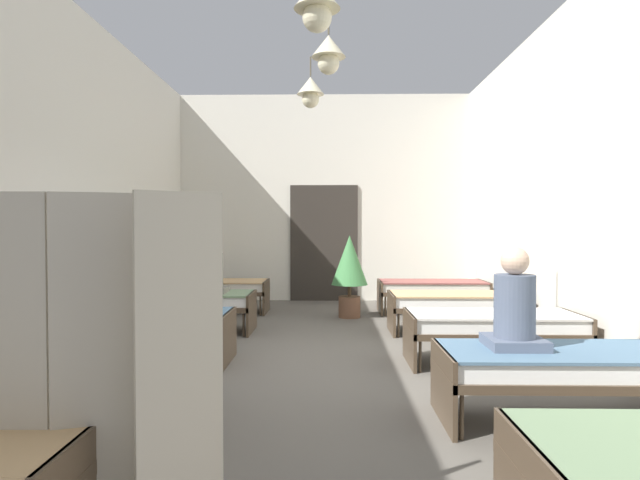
{
  "coord_description": "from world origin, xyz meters",
  "views": [
    {
      "loc": [
        0.13,
        -5.97,
        1.53
      ],
      "look_at": [
        0.0,
        0.81,
        1.37
      ],
      "focal_mm": 30.01,
      "sensor_mm": 36.0,
      "label": 1
    }
  ],
  "objects_px": {
    "bed_right_row_1": "(562,367)",
    "bed_left_row_3": "(188,302)",
    "nurse_near_aisle": "(181,411)",
    "patient_seated_secondary": "(212,272)",
    "potted_plant": "(350,266)",
    "bed_right_row_2": "(493,325)",
    "patient_seated_primary": "(514,310)",
    "bed_left_row_1": "(70,364)",
    "bed_right_row_3": "(456,302)",
    "privacy_screen": "(94,370)",
    "bed_left_row_2": "(146,324)",
    "bed_left_row_4": "(215,288)",
    "bed_right_row_4": "(432,288)"
  },
  "relations": [
    {
      "from": "bed_left_row_2",
      "to": "bed_right_row_2",
      "type": "bearing_deg",
      "value": 0.0
    },
    {
      "from": "nurse_near_aisle",
      "to": "patient_seated_primary",
      "type": "bearing_deg",
      "value": 63.69
    },
    {
      "from": "bed_right_row_4",
      "to": "patient_seated_primary",
      "type": "height_order",
      "value": "patient_seated_primary"
    },
    {
      "from": "bed_right_row_2",
      "to": "bed_left_row_4",
      "type": "height_order",
      "value": "same"
    },
    {
      "from": "bed_right_row_1",
      "to": "nurse_near_aisle",
      "type": "distance_m",
      "value": 2.94
    },
    {
      "from": "bed_right_row_1",
      "to": "bed_left_row_3",
      "type": "height_order",
      "value": "same"
    },
    {
      "from": "bed_left_row_4",
      "to": "nurse_near_aisle",
      "type": "height_order",
      "value": "nurse_near_aisle"
    },
    {
      "from": "bed_right_row_1",
      "to": "privacy_screen",
      "type": "distance_m",
      "value": 3.42
    },
    {
      "from": "nurse_near_aisle",
      "to": "patient_seated_secondary",
      "type": "relative_size",
      "value": 1.86
    },
    {
      "from": "bed_left_row_4",
      "to": "bed_right_row_4",
      "type": "distance_m",
      "value": 3.9
    },
    {
      "from": "bed_right_row_2",
      "to": "patient_seated_primary",
      "type": "relative_size",
      "value": 2.37
    },
    {
      "from": "bed_left_row_1",
      "to": "bed_right_row_3",
      "type": "bearing_deg",
      "value": 42.42
    },
    {
      "from": "patient_seated_primary",
      "to": "bed_right_row_3",
      "type": "bearing_deg",
      "value": 84.27
    },
    {
      "from": "bed_right_row_4",
      "to": "bed_left_row_3",
      "type": "bearing_deg",
      "value": -155.44
    },
    {
      "from": "bed_left_row_2",
      "to": "bed_left_row_4",
      "type": "height_order",
      "value": "same"
    },
    {
      "from": "patient_seated_secondary",
      "to": "potted_plant",
      "type": "height_order",
      "value": "potted_plant"
    },
    {
      "from": "patient_seated_primary",
      "to": "privacy_screen",
      "type": "bearing_deg",
      "value": -145.91
    },
    {
      "from": "bed_right_row_1",
      "to": "bed_left_row_3",
      "type": "relative_size",
      "value": 1.0
    },
    {
      "from": "nurse_near_aisle",
      "to": "patient_seated_secondary",
      "type": "height_order",
      "value": "nurse_near_aisle"
    },
    {
      "from": "nurse_near_aisle",
      "to": "bed_left_row_2",
      "type": "bearing_deg",
      "value": 144.71
    },
    {
      "from": "nurse_near_aisle",
      "to": "patient_seated_primary",
      "type": "height_order",
      "value": "nurse_near_aisle"
    },
    {
      "from": "patient_seated_secondary",
      "to": "bed_right_row_2",
      "type": "bearing_deg",
      "value": -26.67
    },
    {
      "from": "bed_left_row_1",
      "to": "potted_plant",
      "type": "bearing_deg",
      "value": 63.54
    },
    {
      "from": "bed_left_row_4",
      "to": "potted_plant",
      "type": "relative_size",
      "value": 1.36
    },
    {
      "from": "bed_left_row_2",
      "to": "potted_plant",
      "type": "relative_size",
      "value": 1.36
    },
    {
      "from": "bed_right_row_3",
      "to": "bed_right_row_1",
      "type": "bearing_deg",
      "value": -90.0
    },
    {
      "from": "bed_left_row_1",
      "to": "patient_seated_primary",
      "type": "xyz_separation_m",
      "value": [
        3.55,
        0.07,
        0.43
      ]
    },
    {
      "from": "bed_left_row_2",
      "to": "patient_seated_primary",
      "type": "bearing_deg",
      "value": -25.71
    },
    {
      "from": "bed_right_row_2",
      "to": "patient_seated_primary",
      "type": "bearing_deg",
      "value": -101.59
    },
    {
      "from": "bed_left_row_2",
      "to": "bed_left_row_3",
      "type": "height_order",
      "value": "same"
    },
    {
      "from": "bed_right_row_2",
      "to": "potted_plant",
      "type": "bearing_deg",
      "value": 116.02
    },
    {
      "from": "bed_right_row_2",
      "to": "bed_right_row_4",
      "type": "height_order",
      "value": "same"
    },
    {
      "from": "bed_left_row_1",
      "to": "bed_left_row_2",
      "type": "xyz_separation_m",
      "value": [
        0.0,
        1.78,
        0.0
      ]
    },
    {
      "from": "bed_left_row_1",
      "to": "privacy_screen",
      "type": "bearing_deg",
      "value": -60.56
    },
    {
      "from": "patient_seated_primary",
      "to": "bed_right_row_4",
      "type": "bearing_deg",
      "value": 86.2
    },
    {
      "from": "nurse_near_aisle",
      "to": "privacy_screen",
      "type": "bearing_deg",
      "value": -97.28
    },
    {
      "from": "bed_right_row_3",
      "to": "patient_seated_secondary",
      "type": "relative_size",
      "value": 2.37
    },
    {
      "from": "privacy_screen",
      "to": "patient_seated_primary",
      "type": "bearing_deg",
      "value": 15.91
    },
    {
      "from": "potted_plant",
      "to": "bed_right_row_1",
      "type": "bearing_deg",
      "value": -72.86
    },
    {
      "from": "bed_left_row_1",
      "to": "bed_right_row_4",
      "type": "xyz_separation_m",
      "value": [
        3.9,
        5.34,
        0.0
      ]
    },
    {
      "from": "bed_left_row_1",
      "to": "bed_left_row_4",
      "type": "relative_size",
      "value": 1.0
    },
    {
      "from": "bed_left_row_4",
      "to": "patient_seated_primary",
      "type": "distance_m",
      "value": 6.36
    },
    {
      "from": "bed_right_row_4",
      "to": "potted_plant",
      "type": "bearing_deg",
      "value": -161.22
    },
    {
      "from": "bed_left_row_3",
      "to": "patient_seated_primary",
      "type": "relative_size",
      "value": 2.37
    },
    {
      "from": "bed_left_row_2",
      "to": "nurse_near_aisle",
      "type": "bearing_deg",
      "value": -67.79
    },
    {
      "from": "bed_left_row_1",
      "to": "bed_left_row_3",
      "type": "relative_size",
      "value": 1.0
    },
    {
      "from": "bed_left_row_2",
      "to": "potted_plant",
      "type": "height_order",
      "value": "potted_plant"
    },
    {
      "from": "patient_seated_secondary",
      "to": "potted_plant",
      "type": "bearing_deg",
      "value": 31.76
    },
    {
      "from": "bed_right_row_1",
      "to": "patient_seated_secondary",
      "type": "xyz_separation_m",
      "value": [
        -3.55,
        3.56,
        0.43
      ]
    },
    {
      "from": "bed_left_row_3",
      "to": "privacy_screen",
      "type": "height_order",
      "value": "privacy_screen"
    }
  ]
}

